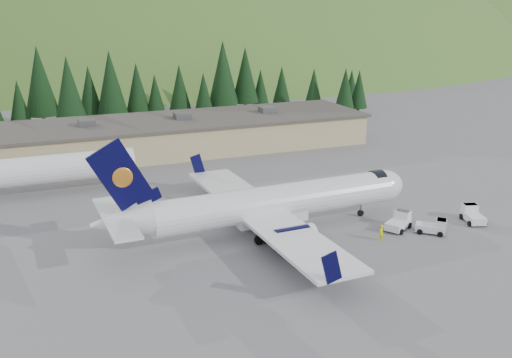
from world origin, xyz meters
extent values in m
plane|color=slate|center=(0.00, 0.00, 0.00)|extent=(600.00, 600.00, 0.00)
cylinder|color=white|center=(0.00, 0.00, 3.24)|extent=(26.80, 4.57, 3.58)
ellipsoid|color=white|center=(13.34, 0.50, 3.24)|extent=(4.79, 3.75, 3.58)
cylinder|color=black|center=(12.38, 0.46, 3.67)|extent=(1.44, 3.00, 2.95)
cone|color=white|center=(-16.19, -0.60, 3.62)|extent=(5.85, 3.79, 3.58)
cube|color=white|center=(-0.95, -0.04, 1.73)|extent=(7.73, 3.33, 0.95)
cube|color=white|center=(-1.91, -0.07, 2.29)|extent=(6.44, 32.58, 0.33)
cube|color=black|center=(-3.94, 16.07, 3.53)|extent=(1.93, 0.21, 2.74)
cube|color=black|center=(-2.73, -16.32, 3.53)|extent=(1.93, 0.21, 2.74)
cylinder|color=black|center=(-1.16, 5.49, 1.48)|extent=(4.08, 2.34, 2.19)
cylinder|color=white|center=(0.65, 5.56, 1.48)|extent=(0.66, 2.35, 2.33)
cube|color=white|center=(-1.16, 5.49, 2.00)|extent=(2.10, 0.32, 0.86)
cylinder|color=black|center=(-0.75, -5.56, 1.48)|extent=(4.08, 2.34, 2.19)
cylinder|color=white|center=(1.06, -5.49, 1.48)|extent=(0.66, 2.35, 2.33)
cube|color=white|center=(-0.75, -5.56, 2.00)|extent=(2.10, 0.32, 0.86)
cube|color=black|center=(-16.00, -0.59, 8.08)|extent=(5.90, 0.50, 7.00)
ellipsoid|color=orange|center=(-15.82, -0.40, 7.89)|extent=(1.89, 0.24, 1.89)
ellipsoid|color=orange|center=(-15.80, -0.78, 7.89)|extent=(1.89, 0.24, 1.89)
cube|color=black|center=(-13.53, -0.50, 5.60)|extent=(2.64, 0.34, 1.89)
cube|color=white|center=(-16.67, -0.62, 4.10)|extent=(2.92, 12.00, 0.21)
cylinder|color=slate|center=(10.48, 0.39, 0.86)|extent=(0.20, 0.20, 1.72)
cylinder|color=black|center=(10.48, 0.39, 0.36)|extent=(0.73, 0.29, 0.72)
cylinder|color=slate|center=(-2.95, 2.47, 0.95)|extent=(0.24, 0.24, 1.91)
cylinder|color=black|center=(-2.57, 2.48, 0.52)|extent=(1.06, 0.37, 1.05)
cylinder|color=black|center=(-3.33, 2.45, 0.52)|extent=(1.06, 0.37, 1.05)
cylinder|color=slate|center=(-2.76, -2.68, 0.95)|extent=(0.24, 0.24, 1.91)
cylinder|color=black|center=(-2.38, -2.66, 0.52)|extent=(1.06, 0.37, 1.05)
cylinder|color=black|center=(-3.14, -2.69, 0.52)|extent=(1.06, 0.37, 1.05)
cylinder|color=white|center=(-22.00, 22.00, 3.20)|extent=(22.00, 3.60, 3.60)
cube|color=white|center=(12.00, -4.52, 0.62)|extent=(3.75, 3.19, 0.78)
cube|color=white|center=(12.96, -3.93, 1.29)|extent=(1.78, 1.92, 1.01)
cube|color=black|center=(12.96, -3.93, 1.74)|extent=(1.62, 1.77, 0.11)
cylinder|color=black|center=(12.49, -3.17, 0.31)|extent=(0.66, 0.54, 0.63)
cylinder|color=black|center=(13.43, -4.70, 0.31)|extent=(0.66, 0.54, 0.63)
cylinder|color=black|center=(10.58, -4.34, 0.31)|extent=(0.66, 0.54, 0.63)
cylinder|color=black|center=(11.51, -5.87, 0.31)|extent=(0.66, 0.54, 0.63)
cube|color=white|center=(14.61, -6.63, 0.56)|extent=(3.29, 3.17, 0.71)
cube|color=white|center=(15.37, -7.30, 1.17)|extent=(1.71, 1.74, 0.92)
cube|color=black|center=(15.37, -7.30, 1.58)|extent=(1.56, 1.60, 0.10)
cylinder|color=black|center=(15.91, -6.69, 0.28)|extent=(0.57, 0.55, 0.57)
cylinder|color=black|center=(14.83, -7.91, 0.28)|extent=(0.57, 0.55, 0.57)
cylinder|color=black|center=(14.39, -5.34, 0.28)|extent=(0.57, 0.55, 0.57)
cylinder|color=black|center=(13.31, -6.56, 0.28)|extent=(0.57, 0.55, 0.57)
cube|color=white|center=(20.90, -5.93, 0.60)|extent=(2.59, 3.63, 0.76)
cube|color=white|center=(21.25, -4.89, 1.26)|extent=(1.80, 1.52, 0.98)
cube|color=black|center=(21.25, -4.89, 1.69)|extent=(1.66, 1.38, 0.11)
cylinder|color=black|center=(20.42, -4.61, 0.31)|extent=(0.42, 0.66, 0.61)
cylinder|color=black|center=(22.08, -5.17, 0.31)|extent=(0.42, 0.66, 0.61)
cylinder|color=black|center=(19.72, -6.69, 0.31)|extent=(0.42, 0.66, 0.61)
cylinder|color=black|center=(21.38, -7.24, 0.31)|extent=(0.42, 0.66, 0.61)
cube|color=tan|center=(-5.00, 38.00, 2.40)|extent=(70.00, 16.00, 4.80)
cube|color=#47423D|center=(-5.00, 38.00, 4.95)|extent=(71.00, 17.00, 0.40)
cube|color=slate|center=(-15.00, 38.00, 5.60)|extent=(2.50, 2.50, 1.00)
cube|color=slate|center=(0.00, 38.00, 5.60)|extent=(2.50, 2.50, 1.00)
cube|color=slate|center=(15.00, 38.00, 5.60)|extent=(2.50, 2.50, 1.00)
imported|color=#F6FF00|center=(8.65, -6.38, 0.84)|extent=(0.72, 0.60, 1.69)
cone|color=black|center=(-24.50, 60.98, 5.63)|extent=(4.13, 4.13, 8.44)
cone|color=black|center=(-20.42, 66.59, 8.84)|extent=(6.48, 6.48, 13.26)
cone|color=black|center=(-16.07, 54.14, 8.25)|extent=(6.05, 6.05, 12.37)
cone|color=black|center=(-11.93, 60.42, 6.87)|extent=(5.03, 5.03, 10.30)
cone|color=black|center=(-8.24, 57.91, 8.50)|extent=(6.23, 6.23, 12.74)
cone|color=black|center=(-3.06, 59.85, 7.02)|extent=(5.15, 5.15, 10.53)
cone|color=black|center=(0.22, 58.96, 5.74)|extent=(4.21, 4.21, 8.62)
cone|color=black|center=(4.93, 58.14, 6.74)|extent=(4.94, 4.94, 10.11)
cone|color=black|center=(8.86, 55.05, 5.95)|extent=(4.36, 4.36, 8.92)
cone|color=black|center=(13.22, 56.36, 8.69)|extent=(6.37, 6.37, 13.03)
cone|color=black|center=(16.91, 66.82, 8.90)|extent=(6.53, 6.53, 13.35)
cone|color=black|center=(22.10, 67.00, 8.05)|extent=(5.90, 5.90, 12.08)
cone|color=black|center=(25.98, 67.58, 5.19)|extent=(3.80, 3.80, 7.78)
cone|color=black|center=(31.15, 67.48, 5.47)|extent=(4.01, 4.01, 8.20)
cone|color=black|center=(35.34, 59.79, 5.51)|extent=(4.04, 4.04, 8.27)
cone|color=black|center=(39.91, 54.16, 5.80)|extent=(4.26, 4.26, 8.70)
cone|color=black|center=(43.63, 54.70, 5.44)|extent=(3.99, 3.99, 8.16)
cone|color=black|center=(47.88, 64.77, 4.83)|extent=(3.54, 3.54, 7.24)
ellipsoid|color=#3C5823|center=(40.00, 200.00, -85.00)|extent=(420.00, 300.00, 300.00)
ellipsoid|color=#3C5823|center=(160.00, 240.00, -85.00)|extent=(392.00, 280.00, 280.00)
camera|label=1|loc=(-23.10, -51.14, 22.96)|focal=40.00mm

